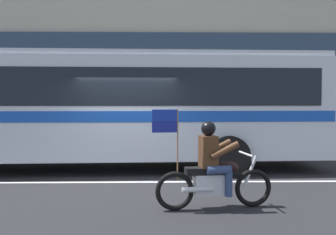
# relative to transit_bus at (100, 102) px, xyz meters

# --- Properties ---
(ground_plane) EXTENTS (60.00, 60.00, 0.00)m
(ground_plane) POSITION_rel_transit_bus_xyz_m (0.87, -1.19, -1.88)
(ground_plane) COLOR black
(sidewalk_curb) EXTENTS (28.00, 3.80, 0.15)m
(sidewalk_curb) POSITION_rel_transit_bus_xyz_m (0.87, 3.91, -1.81)
(sidewalk_curb) COLOR gray
(sidewalk_curb) RESTS_ON ground_plane
(lane_center_stripe) EXTENTS (26.60, 0.14, 0.01)m
(lane_center_stripe) POSITION_rel_transit_bus_xyz_m (0.87, -1.79, -1.88)
(lane_center_stripe) COLOR silver
(lane_center_stripe) RESTS_ON ground_plane
(office_building_facade) EXTENTS (28.00, 0.89, 11.83)m
(office_building_facade) POSITION_rel_transit_bus_xyz_m (0.87, 6.19, 4.04)
(office_building_facade) COLOR gray
(office_building_facade) RESTS_ON ground_plane
(transit_bus) EXTENTS (12.66, 3.11, 3.22)m
(transit_bus) POSITION_rel_transit_bus_xyz_m (0.00, 0.00, 0.00)
(transit_bus) COLOR silver
(transit_bus) RESTS_ON ground_plane
(motorcycle_with_rider) EXTENTS (2.18, 0.71, 1.78)m
(motorcycle_with_rider) POSITION_rel_transit_bus_xyz_m (2.64, -4.07, -1.22)
(motorcycle_with_rider) COLOR black
(motorcycle_with_rider) RESTS_ON ground_plane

